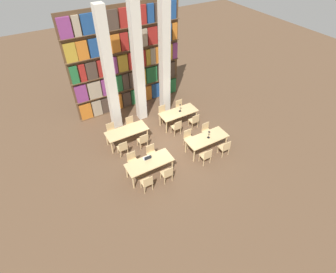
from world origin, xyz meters
TOP-DOWN VIEW (x-y plane):
  - ground_plane at (0.00, 0.00)m, footprint 40.00×40.00m
  - bookshelf_bank at (-0.01, 4.13)m, footprint 6.15×0.35m
  - pillar_left at (-1.47, 2.76)m, footprint 0.45×0.45m
  - pillar_center at (0.00, 2.76)m, footprint 0.45×0.45m
  - pillar_right at (1.47, 2.76)m, footprint 0.45×0.45m
  - reading_table_0 at (-1.53, -1.20)m, footprint 2.00×0.83m
  - chair_0 at (-2.01, -1.90)m, footprint 0.42×0.40m
  - chair_1 at (-2.01, -0.50)m, footprint 0.42×0.40m
  - chair_2 at (-1.08, -1.90)m, footprint 0.42×0.40m
  - chair_3 at (-1.08, -0.50)m, footprint 0.42×0.40m
  - laptop at (-1.52, -0.98)m, footprint 0.32×0.22m
  - reading_table_1 at (1.47, -1.17)m, footprint 2.00×0.83m
  - chair_4 at (0.94, -1.87)m, footprint 0.42×0.40m
  - chair_5 at (0.94, -0.47)m, footprint 0.42×0.40m
  - chair_6 at (2.00, -1.87)m, footprint 0.42×0.40m
  - chair_7 at (2.00, -0.47)m, footprint 0.42×0.40m
  - desk_lamp_0 at (1.54, -1.20)m, footprint 0.14×0.14m
  - reading_table_2 at (-1.54, 1.17)m, footprint 2.00×0.83m
  - chair_8 at (-2.07, 0.47)m, footprint 0.42×0.40m
  - chair_9 at (-2.07, 1.87)m, footprint 0.42×0.40m
  - chair_10 at (-1.04, 0.47)m, footprint 0.42×0.40m
  - chair_11 at (-1.04, 1.87)m, footprint 0.42×0.40m
  - reading_table_3 at (1.41, 1.21)m, footprint 2.00×0.83m
  - chair_12 at (0.87, 0.51)m, footprint 0.42×0.40m
  - chair_13 at (0.87, 1.91)m, footprint 0.42×0.40m
  - chair_14 at (1.94, 0.51)m, footprint 0.42×0.40m
  - chair_15 at (1.94, 1.91)m, footprint 0.42×0.40m
  - desk_lamp_1 at (1.51, 1.23)m, footprint 0.14×0.14m

SIDE VIEW (x-z plane):
  - ground_plane at x=0.00m, z-range 0.00..0.00m
  - chair_0 at x=-2.01m, z-range 0.03..0.89m
  - chair_1 at x=-2.01m, z-range 0.03..0.89m
  - chair_2 at x=-1.08m, z-range 0.03..0.89m
  - chair_3 at x=-1.08m, z-range 0.03..0.89m
  - chair_4 at x=0.94m, z-range 0.03..0.89m
  - chair_5 at x=0.94m, z-range 0.03..0.89m
  - chair_6 at x=2.00m, z-range 0.03..0.89m
  - chair_7 at x=2.00m, z-range 0.03..0.89m
  - chair_8 at x=-2.07m, z-range 0.03..0.89m
  - chair_9 at x=-2.07m, z-range 0.03..0.89m
  - chair_10 at x=-1.04m, z-range 0.03..0.89m
  - chair_11 at x=-1.04m, z-range 0.03..0.89m
  - chair_12 at x=0.87m, z-range 0.03..0.89m
  - chair_13 at x=0.87m, z-range 0.03..0.89m
  - chair_14 at x=1.94m, z-range 0.03..0.89m
  - chair_15 at x=1.94m, z-range 0.03..0.89m
  - reading_table_0 at x=-1.53m, z-range 0.29..1.05m
  - reading_table_1 at x=1.47m, z-range 0.29..1.05m
  - reading_table_2 at x=-1.54m, z-range 0.29..1.05m
  - reading_table_3 at x=1.41m, z-range 0.29..1.05m
  - laptop at x=-1.52m, z-range 0.69..0.90m
  - desk_lamp_0 at x=1.54m, z-range 0.83..1.24m
  - desk_lamp_1 at x=1.51m, z-range 0.84..1.30m
  - bookshelf_bank at x=-0.01m, z-range -0.09..5.41m
  - pillar_left at x=-1.47m, z-range 0.00..6.00m
  - pillar_center at x=0.00m, z-range 0.00..6.00m
  - pillar_right at x=1.47m, z-range 0.00..6.00m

